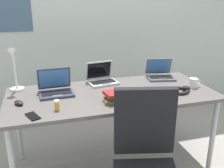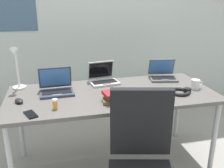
{
  "view_description": "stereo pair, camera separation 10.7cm",
  "coord_description": "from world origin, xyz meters",
  "views": [
    {
      "loc": [
        -0.59,
        -2.0,
        1.54
      ],
      "look_at": [
        0.0,
        0.0,
        0.82
      ],
      "focal_mm": 40.73,
      "sensor_mm": 36.0,
      "label": 1
    },
    {
      "loc": [
        -0.49,
        -2.02,
        1.54
      ],
      "look_at": [
        0.0,
        0.0,
        0.82
      ],
      "focal_mm": 40.73,
      "sensor_mm": 36.0,
      "label": 2
    }
  ],
  "objects": [
    {
      "name": "laptop_back_left",
      "position": [
        0.6,
        0.26,
        0.78
      ],
      "size": [
        0.31,
        0.29,
        0.19
      ],
      "color": "#515459",
      "rests_on": "desk"
    },
    {
      "name": "desk",
      "position": [
        0.0,
        0.0,
        0.68
      ],
      "size": [
        1.8,
        0.8,
        0.74
      ],
      "color": "#595451",
      "rests_on": "ground_plane"
    },
    {
      "name": "ground_plane",
      "position": [
        0.0,
        0.0,
        0.0
      ],
      "size": [
        12.0,
        12.0,
        0.0
      ],
      "primitive_type": "plane",
      "color": "gray"
    },
    {
      "name": "laptop_near_lamp",
      "position": [
        -0.02,
        0.28,
        0.78
      ],
      "size": [
        0.3,
        0.26,
        0.2
      ],
      "color": "#B7BABC",
      "rests_on": "desk"
    },
    {
      "name": "pill_bottle",
      "position": [
        -0.49,
        -0.23,
        0.78
      ],
      "size": [
        0.04,
        0.04,
        0.08
      ],
      "color": "gold",
      "rests_on": "desk"
    },
    {
      "name": "laptop_center",
      "position": [
        -0.47,
        0.11,
        0.78
      ],
      "size": [
        0.29,
        0.25,
        0.21
      ],
      "color": "#33384C",
      "rests_on": "desk"
    },
    {
      "name": "headphones",
      "position": [
        0.57,
        -0.15,
        0.76
      ],
      "size": [
        0.21,
        0.18,
        0.04
      ],
      "color": "black",
      "rests_on": "desk"
    },
    {
      "name": "coffee_mug",
      "position": [
        0.76,
        -0.08,
        0.78
      ],
      "size": [
        0.11,
        0.08,
        0.09
      ],
      "color": "white",
      "rests_on": "desk"
    },
    {
      "name": "external_keyboard",
      "position": [
        0.29,
        -0.24,
        0.75
      ],
      "size": [
        0.34,
        0.14,
        0.02
      ],
      "primitive_type": "cube",
      "rotation": [
        0.0,
        0.0,
        -0.06
      ],
      "color": "black",
      "rests_on": "desk"
    },
    {
      "name": "cell_phone",
      "position": [
        -0.67,
        -0.3,
        0.74
      ],
      "size": [
        0.11,
        0.15,
        0.01
      ],
      "primitive_type": "cube",
      "rotation": [
        0.0,
        0.0,
        0.39
      ],
      "color": "black",
      "rests_on": "desk"
    },
    {
      "name": "computer_mouse",
      "position": [
        -0.77,
        -0.05,
        0.76
      ],
      "size": [
        0.1,
        0.11,
        0.03
      ],
      "primitive_type": "ellipsoid",
      "rotation": [
        0.0,
        0.0,
        0.51
      ],
      "color": "black",
      "rests_on": "desk"
    },
    {
      "name": "wall_back",
      "position": [
        -0.0,
        1.1,
        1.3
      ],
      "size": [
        6.0,
        0.13,
        2.6
      ],
      "color": "#B2BCB7",
      "rests_on": "ground_plane"
    },
    {
      "name": "book_stack",
      "position": [
        -0.01,
        -0.2,
        0.78
      ],
      "size": [
        0.24,
        0.19,
        0.08
      ],
      "color": "brown",
      "rests_on": "desk"
    },
    {
      "name": "desk_lamp",
      "position": [
        -0.8,
        0.28,
        0.94
      ],
      "size": [
        0.12,
        0.18,
        0.4
      ],
      "color": "white",
      "rests_on": "desk"
    }
  ]
}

